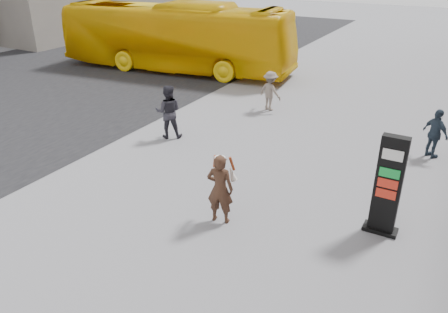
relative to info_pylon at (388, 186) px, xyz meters
The scene contains 8 objects.
ground 4.30m from the info_pylon, 157.43° to the right, with size 100.00×100.00×0.00m, color #9E9EA3.
road 17.20m from the info_pylon, 168.53° to the left, with size 16.00×60.00×0.01m, color black.
info_pylon is the anchor object (origin of this frame).
woman 3.68m from the info_pylon, 157.65° to the right, with size 0.73×0.69×1.71m.
bus 16.12m from the info_pylon, 141.42° to the left, with size 2.92×12.46×3.47m, color #E7B407.
pedestrian_a 7.79m from the info_pylon, 163.40° to the left, with size 0.88×0.69×1.81m, color #292830.
pedestrian_b 8.57m from the info_pylon, 130.92° to the left, with size 1.01×0.58×1.56m, color #796B5E.
pedestrian_c 4.89m from the info_pylon, 83.55° to the left, with size 0.90×0.38×1.54m, color #2A3847.
Camera 1 is at (4.76, -7.36, 5.78)m, focal length 35.00 mm.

